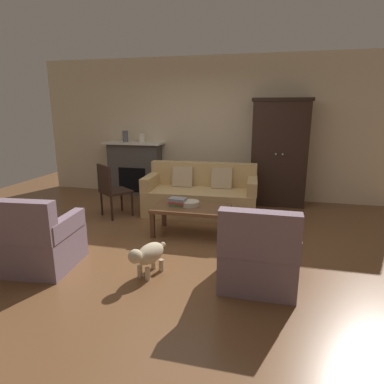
{
  "coord_description": "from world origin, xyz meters",
  "views": [
    {
      "loc": [
        1.23,
        -4.11,
        1.79
      ],
      "look_at": [
        0.1,
        0.62,
        0.55
      ],
      "focal_mm": 30.56,
      "sensor_mm": 36.0,
      "label": 1
    }
  ],
  "objects_px": {
    "book_stack": "(178,202)",
    "side_chair_wooden": "(111,187)",
    "mantel_vase_cream": "(141,138)",
    "coffee_table": "(192,210)",
    "armchair_near_left": "(38,242)",
    "mantel_vase_slate": "(125,136)",
    "armoire": "(279,153)",
    "fruit_bowl": "(190,204)",
    "fireplace": "(135,168)",
    "armchair_near_right": "(258,256)",
    "dog": "(148,255)",
    "couch": "(201,196)"
  },
  "relations": [
    {
      "from": "book_stack",
      "to": "side_chair_wooden",
      "type": "relative_size",
      "value": 0.28
    },
    {
      "from": "mantel_vase_cream",
      "to": "book_stack",
      "type": "bearing_deg",
      "value": -56.08
    },
    {
      "from": "coffee_table",
      "to": "armchair_near_left",
      "type": "bearing_deg",
      "value": -135.84
    },
    {
      "from": "mantel_vase_slate",
      "to": "armchair_near_left",
      "type": "bearing_deg",
      "value": -82.55
    },
    {
      "from": "armoire",
      "to": "fruit_bowl",
      "type": "distance_m",
      "value": 2.35
    },
    {
      "from": "fireplace",
      "to": "armchair_near_right",
      "type": "height_order",
      "value": "fireplace"
    },
    {
      "from": "fruit_bowl",
      "to": "armchair_near_right",
      "type": "xyz_separation_m",
      "value": [
        1.03,
        -1.25,
        -0.14
      ]
    },
    {
      "from": "armchair_near_right",
      "to": "armoire",
      "type": "bearing_deg",
      "value": 85.98
    },
    {
      "from": "coffee_table",
      "to": "fireplace",
      "type": "bearing_deg",
      "value": 130.44
    },
    {
      "from": "mantel_vase_cream",
      "to": "armchair_near_right",
      "type": "height_order",
      "value": "mantel_vase_cream"
    },
    {
      "from": "coffee_table",
      "to": "dog",
      "type": "xyz_separation_m",
      "value": [
        -0.18,
        -1.3,
        -0.12
      ]
    },
    {
      "from": "couch",
      "to": "coffee_table",
      "type": "distance_m",
      "value": 1.03
    },
    {
      "from": "fruit_bowl",
      "to": "mantel_vase_slate",
      "type": "distance_m",
      "value": 2.83
    },
    {
      "from": "armoire",
      "to": "coffee_table",
      "type": "bearing_deg",
      "value": -122.0
    },
    {
      "from": "side_chair_wooden",
      "to": "mantel_vase_slate",
      "type": "bearing_deg",
      "value": 104.75
    },
    {
      "from": "coffee_table",
      "to": "mantel_vase_slate",
      "type": "distance_m",
      "value": 2.91
    },
    {
      "from": "book_stack",
      "to": "mantel_vase_cream",
      "type": "xyz_separation_m",
      "value": [
        -1.34,
        1.99,
        0.74
      ]
    },
    {
      "from": "armoire",
      "to": "dog",
      "type": "xyz_separation_m",
      "value": [
        -1.4,
        -3.25,
        -0.75
      ]
    },
    {
      "from": "armchair_near_right",
      "to": "mantel_vase_slate",
      "type": "bearing_deg",
      "value": 132.06
    },
    {
      "from": "mantel_vase_slate",
      "to": "armchair_near_right",
      "type": "bearing_deg",
      "value": -47.94
    },
    {
      "from": "armoire",
      "to": "armchair_near_left",
      "type": "distance_m",
      "value": 4.36
    },
    {
      "from": "couch",
      "to": "dog",
      "type": "distance_m",
      "value": 2.33
    },
    {
      "from": "coffee_table",
      "to": "book_stack",
      "type": "distance_m",
      "value": 0.24
    },
    {
      "from": "armoire",
      "to": "dog",
      "type": "relative_size",
      "value": 3.61
    },
    {
      "from": "fireplace",
      "to": "couch",
      "type": "relative_size",
      "value": 0.64
    },
    {
      "from": "armoire",
      "to": "mantel_vase_cream",
      "type": "relative_size",
      "value": 10.84
    },
    {
      "from": "fruit_bowl",
      "to": "dog",
      "type": "xyz_separation_m",
      "value": [
        -0.15,
        -1.34,
        -0.21
      ]
    },
    {
      "from": "mantel_vase_slate",
      "to": "side_chair_wooden",
      "type": "xyz_separation_m",
      "value": [
        0.4,
        -1.53,
        -0.72
      ]
    },
    {
      "from": "fireplace",
      "to": "side_chair_wooden",
      "type": "relative_size",
      "value": 1.4
    },
    {
      "from": "armoire",
      "to": "mantel_vase_slate",
      "type": "height_order",
      "value": "armoire"
    },
    {
      "from": "coffee_table",
      "to": "side_chair_wooden",
      "type": "relative_size",
      "value": 1.22
    },
    {
      "from": "fireplace",
      "to": "armoire",
      "type": "height_order",
      "value": "armoire"
    },
    {
      "from": "armchair_near_left",
      "to": "mantel_vase_slate",
      "type": "bearing_deg",
      "value": 97.45
    },
    {
      "from": "armchair_near_left",
      "to": "side_chair_wooden",
      "type": "xyz_separation_m",
      "value": [
        -0.05,
        1.9,
        0.2
      ]
    },
    {
      "from": "book_stack",
      "to": "mantel_vase_cream",
      "type": "height_order",
      "value": "mantel_vase_cream"
    },
    {
      "from": "fruit_bowl",
      "to": "dog",
      "type": "relative_size",
      "value": 0.48
    },
    {
      "from": "fireplace",
      "to": "dog",
      "type": "xyz_separation_m",
      "value": [
        1.55,
        -3.33,
        -0.32
      ]
    },
    {
      "from": "fireplace",
      "to": "armoire",
      "type": "xyz_separation_m",
      "value": [
        2.95,
        -0.08,
        0.43
      ]
    },
    {
      "from": "armoire",
      "to": "armchair_near_left",
      "type": "xyz_separation_m",
      "value": [
        -2.68,
        -3.37,
        -0.68
      ]
    },
    {
      "from": "fireplace",
      "to": "mantel_vase_slate",
      "type": "bearing_deg",
      "value": -174.31
    },
    {
      "from": "side_chair_wooden",
      "to": "book_stack",
      "type": "bearing_deg",
      "value": -19.42
    },
    {
      "from": "mantel_vase_cream",
      "to": "side_chair_wooden",
      "type": "xyz_separation_m",
      "value": [
        0.04,
        -1.53,
        -0.7
      ]
    },
    {
      "from": "armchair_near_left",
      "to": "side_chair_wooden",
      "type": "relative_size",
      "value": 0.98
    },
    {
      "from": "book_stack",
      "to": "mantel_vase_slate",
      "type": "height_order",
      "value": "mantel_vase_slate"
    },
    {
      "from": "couch",
      "to": "mantel_vase_cream",
      "type": "relative_size",
      "value": 10.68
    },
    {
      "from": "mantel_vase_slate",
      "to": "fruit_bowl",
      "type": "bearing_deg",
      "value": -46.34
    },
    {
      "from": "dog",
      "to": "side_chair_wooden",
      "type": "bearing_deg",
      "value": 126.8
    },
    {
      "from": "armoire",
      "to": "armchair_near_left",
      "type": "relative_size",
      "value": 2.25
    },
    {
      "from": "fruit_bowl",
      "to": "book_stack",
      "type": "xyz_separation_m",
      "value": [
        -0.18,
        -0.02,
        0.02
      ]
    },
    {
      "from": "mantel_vase_cream",
      "to": "dog",
      "type": "height_order",
      "value": "mantel_vase_cream"
    }
  ]
}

